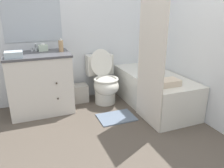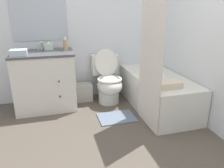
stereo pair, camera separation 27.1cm
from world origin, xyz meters
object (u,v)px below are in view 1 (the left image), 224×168
object	(u,v)px
hand_towel_folded	(14,55)
tissue_box	(43,48)
soap_dispenser	(61,46)
sink_faucet	(36,49)
toilet	(104,82)
bath_mat	(116,117)
vanity_cabinet	(40,82)
bath_towel_folded	(167,83)
wastebasket	(79,93)
bathtub	(153,90)

from	to	relation	value
hand_towel_folded	tissue_box	bearing A→B (deg)	42.40
tissue_box	soap_dispenser	bearing A→B (deg)	-35.62
tissue_box	hand_towel_folded	size ratio (longest dim) A/B	0.64
sink_faucet	soap_dispenser	size ratio (longest dim) A/B	0.76
toilet	tissue_box	world-z (taller)	tissue_box
hand_towel_folded	bath_mat	world-z (taller)	hand_towel_folded
hand_towel_folded	vanity_cabinet	bearing A→B (deg)	31.15
sink_faucet	bath_towel_folded	xyz separation A→B (m)	(1.47, -1.10, -0.34)
wastebasket	bath_towel_folded	bearing A→B (deg)	-48.97
bathtub	bath_mat	size ratio (longest dim) A/B	2.98
hand_towel_folded	bath_mat	bearing A→B (deg)	-21.08
bath_mat	sink_faucet	bearing A→B (deg)	138.03
toilet	bathtub	size ratio (longest dim) A/B	0.56
sink_faucet	hand_towel_folded	distance (m)	0.45
toilet	bath_towel_folded	size ratio (longest dim) A/B	2.73
tissue_box	bath_towel_folded	xyz separation A→B (m)	(1.37, -1.09, -0.35)
bath_towel_folded	sink_faucet	bearing A→B (deg)	143.14
wastebasket	tissue_box	distance (m)	0.88
bathtub	bath_mat	world-z (taller)	bathtub
soap_dispenser	toilet	bearing A→B (deg)	-5.34
wastebasket	bath_towel_folded	world-z (taller)	bath_towel_folded
tissue_box	bath_mat	distance (m)	1.43
vanity_cabinet	soap_dispenser	distance (m)	0.59
bathtub	bath_towel_folded	size ratio (longest dim) A/B	4.85
sink_faucet	wastebasket	size ratio (longest dim) A/B	0.53
bathtub	tissue_box	bearing A→B (deg)	157.39
vanity_cabinet	bath_towel_folded	xyz separation A→B (m)	(1.47, -0.92, 0.10)
vanity_cabinet	toilet	xyz separation A→B (m)	(0.93, -0.04, -0.10)
sink_faucet	bath_mat	distance (m)	1.49
toilet	bathtub	xyz separation A→B (m)	(0.64, -0.40, -0.08)
bath_mat	vanity_cabinet	bearing A→B (deg)	145.27
toilet	soap_dispenser	distance (m)	0.85
vanity_cabinet	sink_faucet	distance (m)	0.48
vanity_cabinet	toilet	distance (m)	0.94
wastebasket	bath_mat	world-z (taller)	wastebasket
sink_faucet	bath_towel_folded	world-z (taller)	sink_faucet
hand_towel_folded	bath_mat	xyz separation A→B (m)	(1.18, -0.45, -0.87)
toilet	wastebasket	bearing A→B (deg)	155.87
soap_dispenser	bath_towel_folded	xyz separation A→B (m)	(1.15, -0.93, -0.39)
bath_towel_folded	toilet	bearing A→B (deg)	121.58
bath_mat	toilet	bearing A→B (deg)	86.60
bath_towel_folded	bathtub	bearing A→B (deg)	77.48
toilet	wastebasket	world-z (taller)	toilet
bathtub	wastebasket	xyz separation A→B (m)	(-1.01, 0.56, -0.11)
tissue_box	hand_towel_folded	world-z (taller)	tissue_box
vanity_cabinet	sink_faucet	xyz separation A→B (m)	(-0.00, 0.19, 0.44)
vanity_cabinet	toilet	bearing A→B (deg)	-2.75
sink_faucet	hand_towel_folded	world-z (taller)	sink_faucet
wastebasket	soap_dispenser	world-z (taller)	soap_dispenser
toilet	hand_towel_folded	size ratio (longest dim) A/B	3.96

